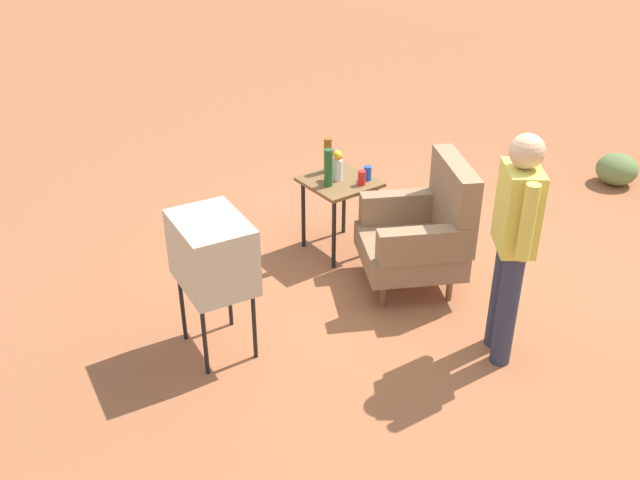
{
  "coord_description": "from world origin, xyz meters",
  "views": [
    {
      "loc": [
        3.44,
        -3.51,
        3.16
      ],
      "look_at": [
        -0.18,
        -0.91,
        0.65
      ],
      "focal_mm": 39.65,
      "sensor_mm": 36.0,
      "label": 1
    }
  ],
  "objects": [
    {
      "name": "ground_plane",
      "position": [
        0.0,
        0.0,
        0.0
      ],
      "size": [
        60.0,
        60.0,
        0.0
      ],
      "primitive_type": "plane",
      "color": "#A05B38"
    },
    {
      "name": "bottle_wine_green",
      "position": [
        -0.86,
        -0.34,
        0.83
      ],
      "size": [
        0.07,
        0.07,
        0.32
      ],
      "primitive_type": "cylinder",
      "color": "#1E5623",
      "rests_on": "side_table"
    },
    {
      "name": "side_table",
      "position": [
        -0.89,
        -0.2,
        0.57
      ],
      "size": [
        0.56,
        0.56,
        0.67
      ],
      "color": "black",
      "rests_on": "ground"
    },
    {
      "name": "bottle_tall_amber",
      "position": [
        -1.1,
        -0.17,
        0.82
      ],
      "size": [
        0.07,
        0.07,
        0.3
      ],
      "primitive_type": "cylinder",
      "color": "brown",
      "rests_on": "side_table"
    },
    {
      "name": "soda_can_red",
      "position": [
        -0.71,
        -0.1,
        0.73
      ],
      "size": [
        0.07,
        0.07,
        0.12
      ],
      "primitive_type": "cylinder",
      "color": "red",
      "rests_on": "side_table"
    },
    {
      "name": "soda_can_blue",
      "position": [
        -0.76,
        -0.0,
        0.73
      ],
      "size": [
        0.07,
        0.07,
        0.12
      ],
      "primitive_type": "cylinder",
      "color": "blue",
      "rests_on": "side_table"
    },
    {
      "name": "person_standing",
      "position": [
        0.93,
        -0.16,
        0.94
      ],
      "size": [
        0.47,
        0.39,
        1.64
      ],
      "color": "#2D3347",
      "rests_on": "ground"
    },
    {
      "name": "flower_vase",
      "position": [
        -0.92,
        -0.21,
        0.82
      ],
      "size": [
        0.15,
        0.09,
        0.27
      ],
      "color": "silver",
      "rests_on": "side_table"
    },
    {
      "name": "shrub_far",
      "position": [
        -0.29,
        3.02,
        0.16
      ],
      "size": [
        0.43,
        0.43,
        0.33
      ],
      "primitive_type": "ellipsoid",
      "color": "olive",
      "rests_on": "ground"
    },
    {
      "name": "armchair",
      "position": [
        -0.05,
        0.0,
        0.5
      ],
      "size": [
        1.03,
        1.04,
        1.06
      ],
      "color": "brown",
      "rests_on": "ground"
    },
    {
      "name": "tv_on_stand",
      "position": [
        -0.26,
        -1.73,
        0.78
      ],
      "size": [
        0.65,
        0.51,
        1.03
      ],
      "color": "black",
      "rests_on": "ground"
    }
  ]
}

